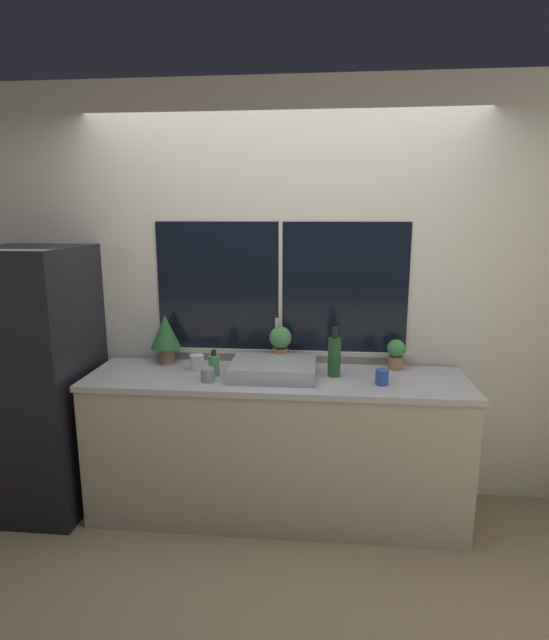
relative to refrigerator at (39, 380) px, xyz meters
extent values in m
plane|color=#937F60|center=(1.52, -0.28, -0.84)|extent=(14.00, 14.00, 0.00)
cube|color=silver|center=(1.52, 0.37, 0.51)|extent=(8.00, 0.06, 2.70)
cube|color=black|center=(1.52, 0.34, 0.57)|extent=(1.63, 0.01, 0.84)
cube|color=beige|center=(1.52, 0.33, 0.57)|extent=(0.02, 0.01, 0.84)
cube|color=beige|center=(1.52, 0.33, 0.13)|extent=(1.69, 0.04, 0.03)
cube|color=silver|center=(-0.59, 1.22, 0.51)|extent=(0.06, 7.00, 2.70)
cube|color=#B2A893|center=(1.52, 0.01, -0.40)|extent=(2.29, 0.58, 0.88)
cube|color=#ADADB2|center=(1.52, 0.01, 0.05)|extent=(2.31, 0.60, 0.03)
cube|color=black|center=(0.00, 0.00, 0.00)|extent=(0.62, 0.71, 1.69)
cube|color=#ADADB2|center=(1.50, 0.02, 0.11)|extent=(0.51, 0.40, 0.09)
cylinder|color=#B7B7BC|center=(1.50, 0.25, 0.08)|extent=(0.04, 0.04, 0.03)
cylinder|color=#B7B7BC|center=(1.50, 0.25, 0.24)|extent=(0.02, 0.02, 0.28)
cylinder|color=#9E6B4C|center=(0.77, 0.23, 0.12)|extent=(0.10, 0.10, 0.10)
cone|color=#2D6638|center=(0.77, 0.23, 0.28)|extent=(0.20, 0.20, 0.22)
cylinder|color=#9E6B4C|center=(1.52, 0.23, 0.13)|extent=(0.10, 0.10, 0.12)
sphere|color=#478E4C|center=(1.52, 0.23, 0.26)|extent=(0.14, 0.14, 0.14)
cylinder|color=#9E6B4C|center=(2.26, 0.23, 0.11)|extent=(0.09, 0.09, 0.08)
sphere|color=#478E4C|center=(2.26, 0.23, 0.21)|extent=(0.11, 0.11, 0.11)
cylinder|color=#519E5B|center=(1.14, 0.00, 0.13)|extent=(0.07, 0.07, 0.12)
cylinder|color=black|center=(1.14, 0.00, 0.21)|extent=(0.03, 0.03, 0.04)
cylinder|color=#235128|center=(1.87, 0.05, 0.19)|extent=(0.08, 0.08, 0.24)
cylinder|color=black|center=(1.87, 0.05, 0.34)|extent=(0.03, 0.03, 0.07)
cylinder|color=gray|center=(1.13, -0.12, 0.11)|extent=(0.08, 0.08, 0.08)
cylinder|color=#3351AD|center=(2.14, -0.07, 0.11)|extent=(0.08, 0.08, 0.09)
cylinder|color=white|center=(1.01, 0.09, 0.12)|extent=(0.09, 0.09, 0.10)
camera|label=1|loc=(1.79, -2.87, 1.03)|focal=28.00mm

